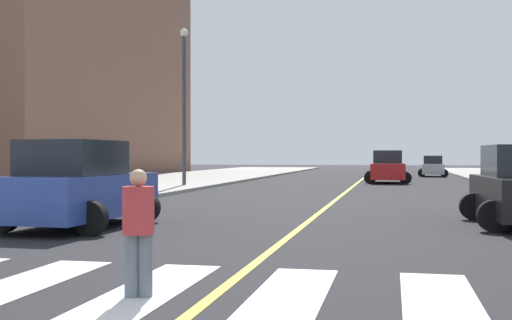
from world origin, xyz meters
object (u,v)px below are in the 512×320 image
(pedestrian_crossing, at_px, (138,227))
(street_lamp, at_px, (184,94))
(car_red_nearest, at_px, (387,168))
(car_blue_second, at_px, (78,187))
(car_silver_third, at_px, (433,167))

(pedestrian_crossing, xyz_separation_m, street_lamp, (-7.82, 25.62, 4.12))
(car_red_nearest, height_order, street_lamp, street_lamp)
(car_blue_second, distance_m, car_silver_third, 41.48)
(car_blue_second, height_order, street_lamp, street_lamp)
(street_lamp, bearing_deg, pedestrian_crossing, -73.02)
(car_silver_third, height_order, pedestrian_crossing, car_silver_third)
(car_silver_third, bearing_deg, car_red_nearest, 77.46)
(car_red_nearest, relative_size, car_blue_second, 0.96)
(car_blue_second, xyz_separation_m, car_silver_third, (10.51, 40.12, -0.18))
(pedestrian_crossing, bearing_deg, car_blue_second, 104.91)
(car_red_nearest, distance_m, car_silver_third, 13.65)
(car_red_nearest, height_order, car_blue_second, car_blue_second)
(car_red_nearest, xyz_separation_m, street_lamp, (-10.51, -8.20, 4.04))
(street_lamp, bearing_deg, car_red_nearest, 37.97)
(car_blue_second, relative_size, pedestrian_crossing, 3.03)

